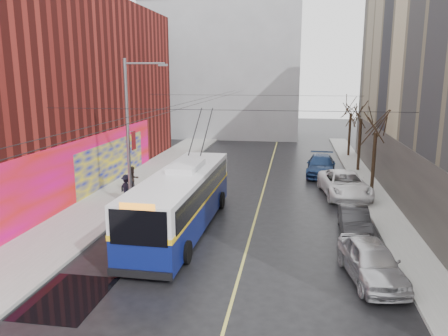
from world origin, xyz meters
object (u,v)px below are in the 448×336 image
object	(u,v)px
trolleybus	(182,199)
parked_car_a	(371,261)
streetlight_pole	(130,130)
tree_mid	(362,110)
pedestrian_a	(131,188)
following_car	(201,170)
pedestrian_c	(127,189)
parked_car_b	(354,221)
tree_near	(376,121)
tree_far	(351,105)
parked_car_d	(321,165)
pedestrian_b	(133,179)
parked_car_c	(344,184)

from	to	relation	value
trolleybus	parked_car_a	world-z (taller)	trolleybus
parked_car_a	streetlight_pole	bearing A→B (deg)	139.17
tree_mid	pedestrian_a	bearing A→B (deg)	-142.20
following_car	pedestrian_a	size ratio (longest dim) A/B	2.86
pedestrian_a	pedestrian_c	world-z (taller)	pedestrian_c
following_car	parked_car_a	bearing A→B (deg)	-51.32
parked_car_b	pedestrian_a	xyz separation A→B (m)	(-13.38, 3.27, 0.33)
tree_near	tree_far	bearing A→B (deg)	90.00
parked_car_b	pedestrian_c	bearing A→B (deg)	168.53
parked_car_d	following_car	xyz separation A→B (m)	(-9.40, -3.18, 0.01)
trolleybus	following_car	xyz separation A→B (m)	(-1.42, 11.19, -0.84)
tree_far	pedestrian_b	size ratio (longest dim) A/B	3.66
streetlight_pole	parked_car_d	size ratio (longest dim) A/B	1.62
streetlight_pole	parked_car_d	world-z (taller)	streetlight_pole
trolleybus	following_car	bearing A→B (deg)	98.28
tree_far	parked_car_c	size ratio (longest dim) A/B	1.09
parked_car_c	pedestrian_c	size ratio (longest dim) A/B	3.34
parked_car_d	pedestrian_a	world-z (taller)	pedestrian_a
parked_car_b	pedestrian_c	size ratio (longest dim) A/B	2.22
tree_far	parked_car_a	world-z (taller)	tree_far
tree_mid	parked_car_a	size ratio (longest dim) A/B	1.44
tree_mid	parked_car_a	world-z (taller)	tree_mid
parked_car_a	tree_mid	bearing A→B (deg)	74.06
following_car	pedestrian_b	xyz separation A→B (m)	(-3.69, -4.85, 0.23)
following_car	pedestrian_b	size ratio (longest dim) A/B	2.67
streetlight_pole	parked_car_b	world-z (taller)	streetlight_pole
tree_near	tree_mid	world-z (taller)	tree_mid
streetlight_pole	following_car	size ratio (longest dim) A/B	1.88
pedestrian_a	pedestrian_c	bearing A→B (deg)	176.52
tree_mid	pedestrian_a	xyz separation A→B (m)	(-15.62, -12.12, -4.26)
streetlight_pole	parked_car_b	size ratio (longest dim) A/B	2.25
tree_mid	parked_car_a	xyz separation A→B (m)	(-2.27, -20.77, -4.46)
trolleybus	tree_mid	bearing A→B (deg)	56.62
tree_far	parked_car_c	world-z (taller)	tree_far
trolleybus	tree_near	bearing A→B (deg)	40.83
following_car	parked_car_b	bearing A→B (deg)	-39.47
tree_mid	parked_car_c	distance (m)	9.55
tree_near	parked_car_c	xyz separation A→B (m)	(-2.00, -1.23, -4.14)
tree_mid	trolleybus	distance (m)	20.09
tree_near	pedestrian_b	bearing A→B (deg)	-169.67
parked_car_a	pedestrian_a	bearing A→B (deg)	137.35
tree_near	tree_mid	size ratio (longest dim) A/B	0.96
parked_car_c	parked_car_d	size ratio (longest dim) A/B	1.08
streetlight_pole	pedestrian_c	distance (m)	3.88
streetlight_pole	parked_car_d	bearing A→B (deg)	42.82
tree_far	pedestrian_c	world-z (taller)	tree_far
streetlight_pole	pedestrian_a	size ratio (longest dim) A/B	5.37
trolleybus	pedestrian_c	bearing A→B (deg)	140.86
tree_near	parked_car_c	bearing A→B (deg)	-148.44
tree_near	parked_car_a	bearing A→B (deg)	-99.37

